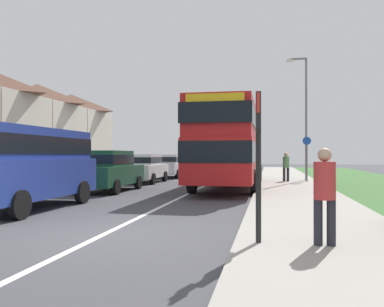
{
  "coord_description": "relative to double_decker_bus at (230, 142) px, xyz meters",
  "views": [
    {
      "loc": [
        3.17,
        -7.14,
        1.56
      ],
      "look_at": [
        0.54,
        6.39,
        1.6
      ],
      "focal_mm": 37.26,
      "sensor_mm": 36.0,
      "label": 1
    }
  ],
  "objects": [
    {
      "name": "parked_car_silver",
      "position": [
        -4.86,
        7.5,
        -1.28
      ],
      "size": [
        1.93,
        4.6,
        1.56
      ],
      "color": "#B7B7BC",
      "rests_on": "ground_plane"
    },
    {
      "name": "ground_plane",
      "position": [
        -1.36,
        -11.62,
        -2.14
      ],
      "size": [
        120.0,
        120.0,
        0.0
      ],
      "primitive_type": "plane",
      "color": "#424247"
    },
    {
      "name": "cycle_route_sign",
      "position": [
        3.8,
        3.36,
        -0.72
      ],
      "size": [
        0.44,
        0.08,
        2.52
      ],
      "color": "slate",
      "rests_on": "ground_plane"
    },
    {
      "name": "lane_marking_centre",
      "position": [
        -1.36,
        -3.62,
        -2.14
      ],
      "size": [
        0.14,
        60.0,
        0.01
      ],
      "primitive_type": "cube",
      "color": "silver",
      "rests_on": "ground_plane"
    },
    {
      "name": "pavement_near_side",
      "position": [
        2.84,
        -5.62,
        -2.08
      ],
      "size": [
        3.2,
        68.0,
        0.12
      ],
      "primitive_type": "cube",
      "color": "#9E998E",
      "rests_on": "ground_plane"
    },
    {
      "name": "pedestrian_at_stop",
      "position": [
        2.68,
        -12.16,
        -1.17
      ],
      "size": [
        0.34,
        0.34,
        1.67
      ],
      "color": "#23232D",
      "rests_on": "ground_plane"
    },
    {
      "name": "parked_van_blue",
      "position": [
        -5.0,
        -8.59,
        -0.78
      ],
      "size": [
        2.11,
        5.24,
        2.31
      ],
      "color": "navy",
      "rests_on": "ground_plane"
    },
    {
      "name": "bus_stop_sign",
      "position": [
        1.64,
        -12.14,
        -0.6
      ],
      "size": [
        0.09,
        0.52,
        2.6
      ],
      "color": "black",
      "rests_on": "ground_plane"
    },
    {
      "name": "double_decker_bus",
      "position": [
        0.0,
        0.0,
        0.0
      ],
      "size": [
        2.8,
        10.97,
        3.7
      ],
      "color": "red",
      "rests_on": "ground_plane"
    },
    {
      "name": "parked_car_white",
      "position": [
        -5.02,
        2.35,
        -1.27
      ],
      "size": [
        1.92,
        3.93,
        1.58
      ],
      "color": "silver",
      "rests_on": "ground_plane"
    },
    {
      "name": "pedestrian_walking_away",
      "position": [
        2.7,
        3.32,
        -1.17
      ],
      "size": [
        0.34,
        0.34,
        1.67
      ],
      "color": "#23232D",
      "rests_on": "ground_plane"
    },
    {
      "name": "house_terrace_far_side",
      "position": [
        -16.6,
        7.5,
        1.49
      ],
      "size": [
        6.09,
        22.34,
        7.27
      ],
      "color": "beige",
      "rests_on": "ground_plane"
    },
    {
      "name": "parked_car_dark_green",
      "position": [
        -4.91,
        -2.88,
        -1.2
      ],
      "size": [
        1.92,
        4.35,
        1.73
      ],
      "color": "#19472D",
      "rests_on": "ground_plane"
    },
    {
      "name": "street_lamp_mid",
      "position": [
        3.76,
        4.55,
        1.93
      ],
      "size": [
        1.14,
        0.2,
        7.05
      ],
      "color": "slate",
      "rests_on": "ground_plane"
    }
  ]
}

